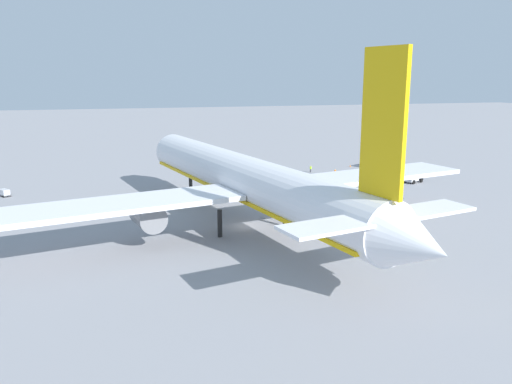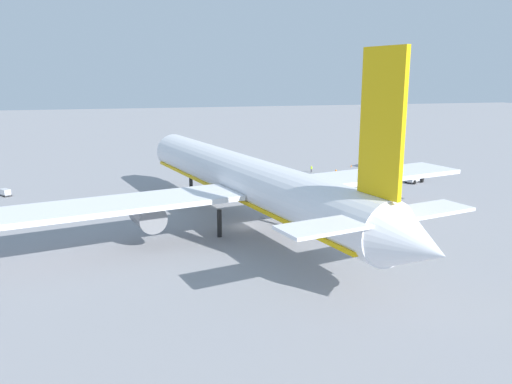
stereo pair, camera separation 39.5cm
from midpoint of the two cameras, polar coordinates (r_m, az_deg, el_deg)
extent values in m
plane|color=gray|center=(80.62, -1.24, -3.77)|extent=(600.00, 600.00, 0.00)
cylinder|color=white|center=(78.79, -1.27, 1.53)|extent=(64.64, 21.39, 7.06)
cone|color=white|center=(110.92, -9.49, 4.66)|extent=(7.06, 8.01, 6.92)
cone|color=white|center=(50.40, 17.50, -5.64)|extent=(8.39, 8.12, 6.71)
cube|color=#E5B20C|center=(52.15, 13.97, 7.38)|extent=(5.96, 1.83, 14.61)
cube|color=white|center=(49.67, 8.43, -3.73)|extent=(6.58, 10.96, 0.36)
cube|color=white|center=(57.65, 18.39, -1.93)|extent=(6.58, 10.96, 0.36)
cube|color=white|center=(69.21, -15.76, -1.46)|extent=(16.62, 36.12, 0.70)
cylinder|color=slate|center=(71.92, -11.75, -2.57)|extent=(6.39, 5.00, 3.83)
cube|color=white|center=(87.78, 12.07, 1.71)|extent=(16.62, 36.12, 0.70)
cylinder|color=slate|center=(85.73, 8.89, 0.23)|extent=(5.46, 4.25, 3.24)
cylinder|color=black|center=(100.25, -7.08, 0.64)|extent=(0.70, 0.70, 4.06)
cylinder|color=black|center=(74.98, -3.91, -3.47)|extent=(0.70, 0.70, 4.06)
cylinder|color=black|center=(79.93, 3.35, -2.43)|extent=(0.70, 0.70, 4.06)
cube|color=#E5B20C|center=(79.19, -1.26, 0.15)|extent=(62.04, 20.47, 0.50)
cube|color=white|center=(133.81, 12.46, 3.23)|extent=(2.52, 2.25, 1.90)
cube|color=white|center=(135.94, 13.35, 3.41)|extent=(3.09, 3.95, 2.26)
cube|color=black|center=(133.31, 12.29, 3.41)|extent=(1.70, 0.64, 0.84)
cylinder|color=black|center=(133.37, 12.81, 2.77)|extent=(0.57, 0.95, 0.90)
cylinder|color=black|center=(134.80, 12.17, 2.91)|extent=(0.57, 0.95, 0.90)
cylinder|color=black|center=(135.94, 13.86, 2.90)|extent=(0.57, 0.95, 0.90)
cylinder|color=black|center=(137.35, 13.22, 3.03)|extent=(0.57, 0.95, 0.90)
cube|color=black|center=(119.00, 17.63, 1.83)|extent=(2.50, 2.15, 2.19)
cube|color=#B2B2B7|center=(116.99, 16.96, 1.53)|extent=(3.13, 3.48, 1.56)
cube|color=black|center=(119.31, 17.77, 2.11)|extent=(1.64, 0.83, 0.97)
cylinder|color=black|center=(119.64, 17.13, 1.38)|extent=(0.66, 0.94, 0.90)
cylinder|color=black|center=(118.55, 17.99, 1.22)|extent=(0.66, 0.94, 0.90)
cylinder|color=black|center=(117.21, 16.35, 1.20)|extent=(0.66, 0.94, 0.90)
cylinder|color=black|center=(116.09, 17.21, 1.04)|extent=(0.66, 0.94, 0.90)
cube|color=white|center=(124.63, -2.06, 2.59)|extent=(3.17, 4.93, 1.10)
cube|color=white|center=(124.50, -2.17, 2.96)|extent=(2.49, 3.30, 0.55)
cylinder|color=black|center=(125.51, -1.34, 2.41)|extent=(0.41, 0.68, 0.64)
cylinder|color=black|center=(123.70, -1.40, 2.25)|extent=(0.41, 0.68, 0.64)
cylinder|color=black|center=(125.77, -2.71, 2.42)|extent=(0.41, 0.68, 0.64)
cylinder|color=black|center=(123.96, -2.79, 2.27)|extent=(0.41, 0.68, 0.64)
cube|color=#595B60|center=(111.47, -25.88, -0.25)|extent=(3.06, 2.72, 0.15)
cylinder|color=#333338|center=(109.96, -25.52, -0.38)|extent=(0.54, 0.41, 0.08)
cube|color=silver|center=(111.35, -25.91, 0.03)|extent=(2.62, 2.36, 1.00)
cylinder|color=black|center=(110.82, -25.33, -0.31)|extent=(0.40, 0.33, 0.40)
cylinder|color=black|center=(110.27, -25.99, -0.43)|extent=(0.40, 0.33, 0.40)
cylinder|color=black|center=(112.70, -25.78, -0.15)|extent=(0.40, 0.33, 0.40)
cube|color=gray|center=(118.10, 11.86, 1.45)|extent=(2.54, 2.67, 0.15)
cylinder|color=#333338|center=(119.40, 12.14, 1.56)|extent=(0.44, 0.51, 0.08)
cube|color=silver|center=(117.99, 11.87, 1.73)|extent=(2.20, 2.29, 1.02)
cylinder|color=black|center=(119.17, 11.72, 1.52)|extent=(0.35, 0.39, 0.40)
cylinder|color=black|center=(118.63, 12.34, 1.44)|extent=(0.35, 0.39, 0.40)
cylinder|color=black|center=(117.60, 11.37, 1.39)|extent=(0.35, 0.39, 0.40)
cylinder|color=black|center=(117.05, 12.00, 1.30)|extent=(0.35, 0.39, 0.40)
cylinder|color=#3F3F47|center=(125.31, 6.23, 2.36)|extent=(0.45, 0.45, 0.82)
cylinder|color=#B2F219|center=(125.18, 6.24, 2.68)|extent=(0.56, 0.56, 0.61)
sphere|color=beige|center=(125.11, 6.25, 2.87)|extent=(0.22, 0.22, 0.22)
cylinder|color=navy|center=(122.93, 1.07, 2.23)|extent=(0.45, 0.45, 0.82)
cylinder|color=#B2F219|center=(122.80, 1.08, 2.56)|extent=(0.56, 0.56, 0.62)
sphere|color=beige|center=(122.73, 1.08, 2.75)|extent=(0.22, 0.22, 0.22)
cylinder|color=black|center=(121.52, 8.91, 1.95)|extent=(0.45, 0.45, 0.81)
cylinder|color=orange|center=(121.39, 8.92, 2.28)|extent=(0.57, 0.57, 0.61)
sphere|color=beige|center=(121.32, 8.93, 2.47)|extent=(0.22, 0.22, 0.22)
cone|color=orange|center=(112.92, 14.64, 0.79)|extent=(0.36, 0.36, 0.55)
cone|color=orange|center=(134.50, 10.57, 2.88)|extent=(0.36, 0.36, 0.55)
camera|label=1|loc=(0.20, -89.87, 0.03)|focal=36.16mm
camera|label=2|loc=(0.20, 90.13, -0.03)|focal=36.16mm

